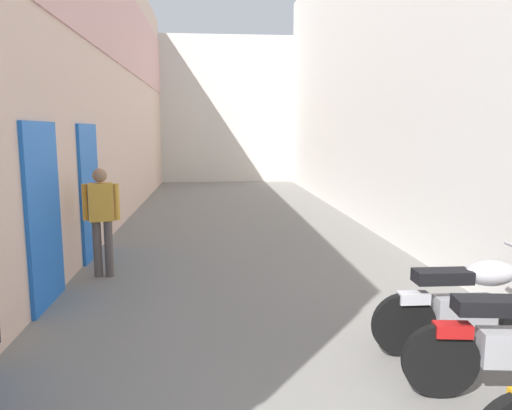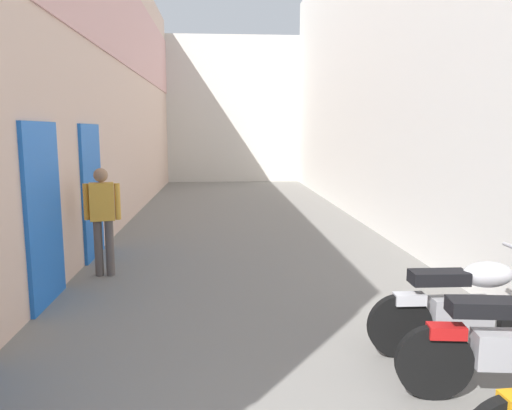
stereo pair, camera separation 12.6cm
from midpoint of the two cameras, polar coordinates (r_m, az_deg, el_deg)
The scene contains 6 objects.
ground_plane at distance 8.41m, azimuth 0.04°, elevation -5.66°, with size 35.70×35.70×0.00m, color slate.
building_left at distance 10.38m, azimuth -17.36°, elevation 14.46°, with size 0.45×19.70×6.35m.
building_right at distance 10.80m, azimuth 15.27°, elevation 16.11°, with size 0.45×19.70×7.07m.
building_far_end at distance 21.00m, azimuth -2.59°, elevation 11.03°, with size 8.36×2.00×5.87m, color beige.
motorcycle_fourth at distance 5.02m, azimuth 24.31°, elevation -10.55°, with size 1.85×0.58×1.04m.
pedestrian_further_down at distance 7.26m, azimuth -17.14°, elevation -0.97°, with size 0.52×0.27×1.57m.
Camera 2 is at (-0.54, -0.28, 2.09)m, focal length 33.99 mm.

